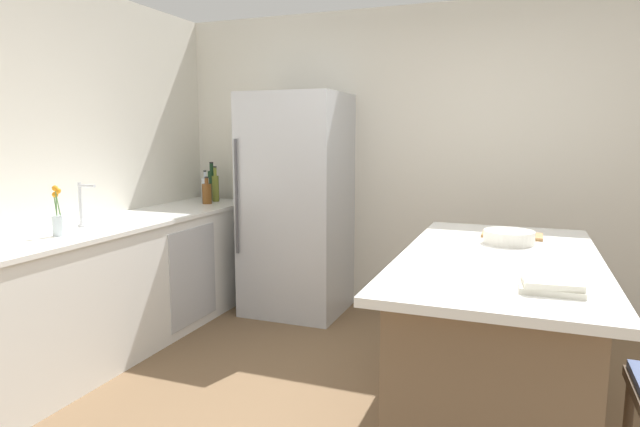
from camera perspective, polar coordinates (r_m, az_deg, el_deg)
The scene contains 13 objects.
wall_rear at distance 4.65m, azimuth 13.25°, elevation 5.27°, with size 6.00×0.10×2.60m, color silver.
counter_run_left at distance 4.24m, azimuth -19.66°, elevation -6.76°, with size 0.68×2.76×0.92m.
kitchen_island at distance 3.02m, azimuth 18.22°, elevation -12.72°, with size 0.97×1.90×0.92m.
refrigerator at distance 4.60m, azimuth -2.50°, elevation 0.96°, with size 0.82×0.77×1.88m.
sink_faucet at distance 3.90m, azimuth -24.07°, elevation 0.95°, with size 0.15×0.05×0.30m.
flower_vase at distance 3.62m, azimuth -26.20°, elevation -0.55°, with size 0.07×0.07×0.31m.
wine_bottle at distance 5.18m, azimuth -11.47°, elevation 3.10°, with size 0.07×0.07×0.36m.
olive_oil_bottle at distance 5.04m, azimuth -11.10°, elevation 2.76°, with size 0.06×0.06×0.33m.
soda_bottle at distance 4.99m, azimuth -12.13°, elevation 2.52°, with size 0.07×0.07×0.29m.
whiskey_bottle at distance 4.89m, azimuth -11.99°, elevation 2.15°, with size 0.08×0.08×0.24m.
cookbook_stack at distance 2.31m, azimuth 23.50°, elevation -7.06°, with size 0.24×0.19×0.05m.
mixing_bowl at distance 3.21m, azimuth 19.52°, elevation -2.40°, with size 0.28×0.28×0.08m.
cutting_board at distance 3.44m, azimuth 19.82°, elevation -2.19°, with size 0.35×0.20×0.02m.
Camera 1 is at (0.63, -2.35, 1.54)m, focal length 29.97 mm.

